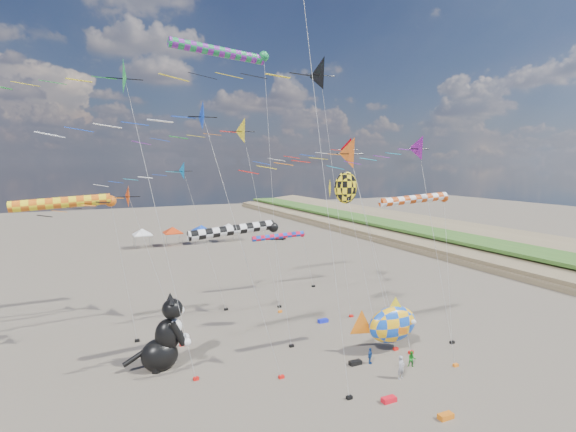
# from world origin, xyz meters

# --- Properties ---
(delta_kite_0) EXTENTS (12.47, 1.86, 17.91)m
(delta_kite_0) POSITION_xyz_m (-9.82, 8.71, 16.57)
(delta_kite_0) COLOR #0735BF
(delta_kite_0) RESTS_ON ground
(delta_kite_1) EXTENTS (8.15, 1.83, 12.82)m
(delta_kite_1) POSITION_xyz_m (-11.95, 16.88, 11.55)
(delta_kite_1) COLOR #DD3804
(delta_kite_1) RESTS_ON ground
(delta_kite_3) EXTENTS (10.29, 1.83, 14.53)m
(delta_kite_3) POSITION_xyz_m (-7.35, 23.63, 13.23)
(delta_kite_3) COLOR #0B72B3
(delta_kite_3) RESTS_ON ground
(delta_kite_4) EXTENTS (16.98, 3.09, 23.19)m
(delta_kite_4) POSITION_xyz_m (1.71, 16.80, 21.41)
(delta_kite_4) COLOR black
(delta_kite_4) RESTS_ON ground
(delta_kite_5) EXTENTS (11.48, 2.58, 18.46)m
(delta_kite_5) POSITION_xyz_m (-1.66, 20.78, 16.90)
(delta_kite_5) COLOR yellow
(delta_kite_5) RESTS_ON ground
(delta_kite_6) EXTENTS (11.40, 2.36, 20.62)m
(delta_kite_6) POSITION_xyz_m (-13.08, 10.90, 19.15)
(delta_kite_6) COLOR #1A8034
(delta_kite_6) RESTS_ON ground
(delta_kite_7) EXTENTS (11.72, 2.40, 16.22)m
(delta_kite_7) POSITION_xyz_m (1.31, 9.07, 14.75)
(delta_kite_7) COLOR orange
(delta_kite_7) RESTS_ON ground
(delta_kite_8) EXTENTS (12.48, 2.27, 16.67)m
(delta_kite_8) POSITION_xyz_m (6.46, 16.57, 15.22)
(delta_kite_8) COLOR #C90009
(delta_kite_8) RESTS_ON ground
(delta_kite_9) EXTENTS (9.51, 1.78, 16.19)m
(delta_kite_9) POSITION_xyz_m (3.88, 5.04, 14.91)
(delta_kite_9) COLOR #831A8A
(delta_kite_9) RESTS_ON ground
(windsock_0) EXTENTS (8.06, 0.76, 9.94)m
(windsock_0) POSITION_xyz_m (-5.25, 13.02, 9.51)
(windsock_0) COLOR black
(windsock_0) RESTS_ON ground
(windsock_1) EXTENTS (10.31, 0.94, 24.44)m
(windsock_1) POSITION_xyz_m (-3.23, 22.15, 23.89)
(windsock_1) COLOR #198943
(windsock_1) RESTS_ON ground
(windsock_2) EXTENTS (7.45, 0.64, 12.02)m
(windsock_2) POSITION_xyz_m (6.91, 8.18, 11.60)
(windsock_2) COLOR #C0410D
(windsock_2) RESTS_ON ground
(windsock_3) EXTENTS (7.59, 0.61, 6.57)m
(windsock_3) POSITION_xyz_m (4.56, 27.18, 6.21)
(windsock_3) COLOR red
(windsock_3) RESTS_ON ground
(windsock_4) EXTENTS (8.38, 0.87, 11.86)m
(windsock_4) POSITION_xyz_m (-16.15, 19.25, 11.38)
(windsock_4) COLOR #DC6012
(windsock_4) RESTS_ON ground
(angelfish_kite) EXTENTS (3.74, 3.02, 13.60)m
(angelfish_kite) POSITION_xyz_m (4.32, 14.05, 12.18)
(angelfish_kite) COLOR yellow
(angelfish_kite) RESTS_ON ground
(cat_inflatable) EXTENTS (4.08, 2.34, 5.26)m
(cat_inflatable) POSITION_xyz_m (-10.57, 13.68, 2.63)
(cat_inflatable) COLOR black
(cat_inflatable) RESTS_ON ground
(fish_inflatable) EXTENTS (5.68, 2.90, 4.27)m
(fish_inflatable) POSITION_xyz_m (5.64, 9.09, 2.13)
(fish_inflatable) COLOR blue
(fish_inflatable) RESTS_ON ground
(person_adult) EXTENTS (0.66, 0.52, 1.59)m
(person_adult) POSITION_xyz_m (3.43, 5.27, 0.80)
(person_adult) COLOR #9999A0
(person_adult) RESTS_ON ground
(child_green) EXTENTS (0.70, 0.66, 1.14)m
(child_green) POSITION_xyz_m (5.25, 6.32, 0.57)
(child_green) COLOR #1B8D21
(child_green) RESTS_ON ground
(child_blue) EXTENTS (0.73, 0.61, 1.17)m
(child_blue) POSITION_xyz_m (2.90, 8.01, 0.58)
(child_blue) COLOR #1E458F
(child_blue) RESTS_ON ground
(kite_bag_0) EXTENTS (0.90, 0.44, 0.30)m
(kite_bag_0) POSITION_xyz_m (2.66, 0.44, 0.15)
(kite_bag_0) COLOR orange
(kite_bag_0) RESTS_ON ground
(kite_bag_1) EXTENTS (0.90, 0.44, 0.30)m
(kite_bag_1) POSITION_xyz_m (3.97, 16.68, 0.15)
(kite_bag_1) COLOR #1522D3
(kite_bag_1) RESTS_ON ground
(kite_bag_2) EXTENTS (0.90, 0.44, 0.30)m
(kite_bag_2) POSITION_xyz_m (0.88, 3.24, 0.15)
(kite_bag_2) COLOR red
(kite_bag_2) RESTS_ON ground
(kite_bag_3) EXTENTS (0.90, 0.44, 0.30)m
(kite_bag_3) POSITION_xyz_m (1.85, 8.31, 0.15)
(kite_bag_3) COLOR black
(kite_bag_3) RESTS_ON ground
(tent_row) EXTENTS (19.20, 4.20, 3.80)m
(tent_row) POSITION_xyz_m (1.50, 60.00, 3.15)
(tent_row) COLOR white
(tent_row) RESTS_ON ground
(parked_car) EXTENTS (3.55, 2.65, 1.13)m
(parked_car) POSITION_xyz_m (17.70, 58.00, 0.56)
(parked_car) COLOR #26262D
(parked_car) RESTS_ON ground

